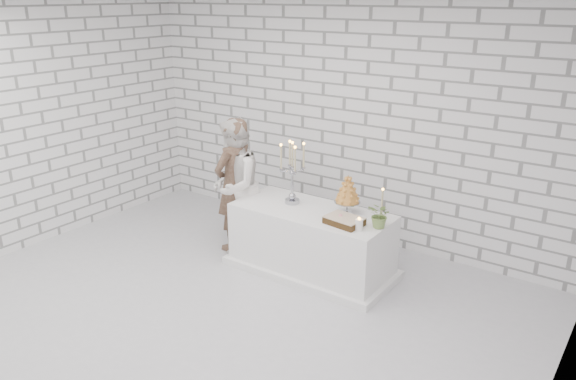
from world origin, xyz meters
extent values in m
cube|color=silver|center=(0.00, 0.00, 0.00)|extent=(6.00, 5.00, 0.01)
cube|color=white|center=(0.00, 2.50, 1.50)|extent=(6.00, 0.01, 3.00)
cube|color=white|center=(-3.00, 0.00, 1.50)|extent=(0.01, 5.00, 3.00)
cube|color=white|center=(3.00, 0.00, 1.50)|extent=(0.01, 5.00, 3.00)
cube|color=white|center=(0.29, 1.34, 0.38)|extent=(1.80, 0.80, 0.75)
imported|color=#3C281D|center=(-0.83, 1.33, 0.83)|extent=(0.43, 0.63, 1.66)
imported|color=white|center=(-0.81, 1.30, 0.83)|extent=(0.90, 0.99, 1.65)
cube|color=black|center=(0.79, 1.19, 0.79)|extent=(0.41, 0.32, 0.08)
cylinder|color=white|center=(0.99, 1.14, 0.81)|extent=(0.09, 0.09, 0.12)
cylinder|color=tan|center=(1.03, 1.56, 0.91)|extent=(0.07, 0.07, 0.32)
imported|color=#3F6631|center=(1.13, 1.32, 0.89)|extent=(0.29, 0.26, 0.28)
camera|label=1|loc=(3.42, -3.58, 3.05)|focal=34.99mm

